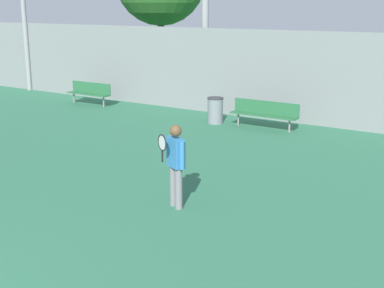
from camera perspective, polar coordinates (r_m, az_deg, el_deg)
tennis_player at (r=9.94m, az=-1.78°, el=-1.84°), size 0.53×0.50×1.60m
bench_courtside_near at (r=16.66m, az=7.76°, el=3.43°), size 2.18×0.40×0.85m
bench_courtside_far at (r=20.87m, az=-10.86°, el=5.56°), size 1.93×0.40×0.85m
trash_bin at (r=17.28m, az=2.50°, el=3.61°), size 0.52×0.52×0.84m
back_fence at (r=17.42m, az=11.77°, el=6.91°), size 31.56×0.06×2.95m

